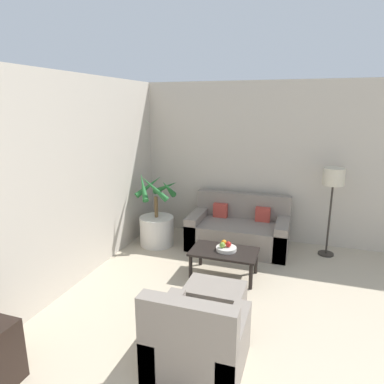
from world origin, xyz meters
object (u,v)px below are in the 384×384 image
apple_red (228,244)px  fruit_bowl (226,249)px  armchair (197,342)px  ottoman (215,302)px  potted_palm (157,224)px  coffee_table (224,254)px  floor_lamp (333,182)px  orange_fruit (224,242)px  apple_green (222,245)px  sofa_loveseat (239,231)px

apple_red → fruit_bowl: bearing=-144.3°
fruit_bowl → armchair: (0.14, -1.76, -0.14)m
armchair → ottoman: 0.79m
potted_palm → coffee_table: (1.34, -0.75, -0.02)m
floor_lamp → orange_fruit: 1.94m
coffee_table → armchair: size_ratio=1.10×
floor_lamp → apple_green: (-1.40, -1.22, -0.71)m
coffee_table → fruit_bowl: size_ratio=3.25×
sofa_loveseat → coffee_table: sofa_loveseat is taller
sofa_loveseat → floor_lamp: (1.38, 0.13, 0.90)m
potted_palm → coffee_table: 1.54m
apple_red → apple_green: 0.09m
orange_fruit → armchair: bearing=-84.0°
apple_red → coffee_table: bearing=-147.0°
coffee_table → fruit_bowl: fruit_bowl is taller
apple_red → armchair: 1.79m
apple_green → floor_lamp: bearing=41.0°
potted_palm → sofa_loveseat: bearing=13.7°
fruit_bowl → apple_red: size_ratio=3.60×
floor_lamp → apple_green: 1.99m
floor_lamp → apple_green: bearing=-139.0°
apple_green → orange_fruit: size_ratio=1.03×
coffee_table → armchair: bearing=-84.5°
sofa_loveseat → orange_fruit: (-0.02, -0.99, 0.18)m
potted_palm → orange_fruit: bearing=-26.8°
fruit_bowl → ottoman: (0.10, -0.98, -0.21)m
ottoman → armchair: bearing=-86.9°
orange_fruit → apple_red: bearing=-32.3°
ottoman → orange_fruit: bearing=98.1°
sofa_loveseat → apple_green: 1.11m
floor_lamp → armchair: bearing=-112.4°
armchair → sofa_loveseat: bearing=93.5°
floor_lamp → apple_green: size_ratio=18.24×
ottoman → coffee_table: bearing=97.3°
floor_lamp → armchair: floor_lamp is taller
sofa_loveseat → armchair: sofa_loveseat is taller
potted_palm → sofa_loveseat: 1.38m
fruit_bowl → apple_green: apple_green is taller
potted_palm → apple_red: bearing=-27.1°
potted_palm → armchair: 2.91m
coffee_table → ottoman: ottoman is taller
coffee_table → potted_palm: bearing=151.0°
coffee_table → apple_red: (0.05, 0.03, 0.14)m
potted_palm → fruit_bowl: potted_palm is taller
floor_lamp → fruit_bowl: (-1.35, -1.19, -0.77)m
floor_lamp → ottoman: (-1.26, -2.17, -0.99)m
armchair → apple_green: bearing=96.3°
fruit_bowl → floor_lamp: bearing=41.3°
apple_red → armchair: armchair is taller
floor_lamp → fruit_bowl: floor_lamp is taller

